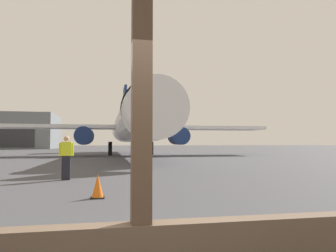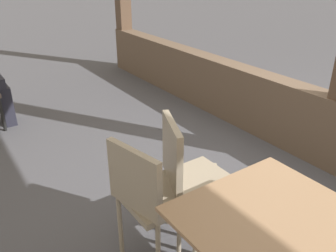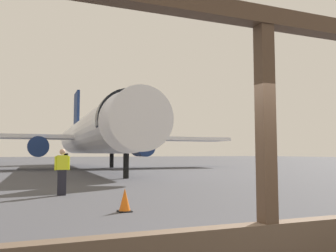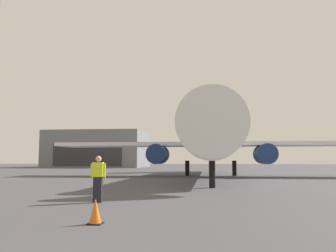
% 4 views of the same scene
% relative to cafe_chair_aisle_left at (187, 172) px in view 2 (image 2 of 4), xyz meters
% --- Properties ---
extents(cafe_chair_aisle_left, '(0.50, 0.50, 0.91)m').
position_rel_cafe_chair_aisle_left_xyz_m(cafe_chair_aisle_left, '(0.00, 0.00, 0.00)').
color(cafe_chair_aisle_left, gray).
rests_on(cafe_chair_aisle_left, ground).
extents(cafe_chair_aisle_right, '(0.45, 0.45, 0.88)m').
position_rel_cafe_chair_aisle_left_xyz_m(cafe_chair_aisle_right, '(0.05, -0.32, -0.01)').
color(cafe_chair_aisle_right, gray).
rests_on(cafe_chair_aisle_right, ground).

